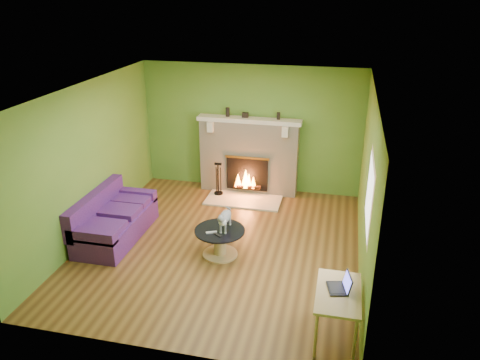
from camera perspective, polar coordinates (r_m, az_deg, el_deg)
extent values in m
plane|color=#523317|center=(7.89, -2.43, -7.96)|extent=(5.00, 5.00, 0.00)
plane|color=white|center=(6.93, -2.78, 10.85)|extent=(5.00, 5.00, 0.00)
plane|color=#4E7F29|center=(9.61, 1.36, 6.26)|extent=(5.00, 0.00, 5.00)
plane|color=#4E7F29|center=(5.20, -9.96, -9.24)|extent=(5.00, 0.00, 5.00)
plane|color=#4E7F29|center=(8.17, -18.00, 2.10)|extent=(0.00, 5.00, 5.00)
plane|color=#4E7F29|center=(7.09, 15.23, -0.71)|extent=(0.00, 5.00, 5.00)
plane|color=silver|center=(6.17, 15.55, -1.81)|extent=(0.00, 1.20, 1.20)
plane|color=white|center=(6.17, 15.47, -1.81)|extent=(0.00, 1.06, 1.06)
cube|color=beige|center=(9.62, 1.12, 2.83)|extent=(2.00, 0.35, 1.50)
cube|color=black|center=(9.56, 0.87, 0.70)|extent=(0.85, 0.03, 0.68)
cube|color=gold|center=(9.42, 0.87, 2.72)|extent=(0.91, 0.02, 0.04)
cylinder|color=black|center=(9.64, 0.82, -0.92)|extent=(0.55, 0.07, 0.07)
cube|color=beige|center=(9.35, 1.12, 7.32)|extent=(2.10, 0.28, 0.08)
cube|color=beige|center=(9.40, -3.63, 6.46)|extent=(0.12, 0.10, 0.20)
cube|color=beige|center=(9.10, 5.52, 5.86)|extent=(0.12, 0.10, 0.20)
cube|color=beige|center=(9.43, 0.43, -2.44)|extent=(1.50, 0.75, 0.03)
cube|color=beige|center=(9.35, 1.12, 7.32)|extent=(2.10, 0.28, 0.08)
cube|color=#3C185B|center=(8.31, -14.79, -5.51)|extent=(0.79, 1.76, 0.40)
cube|color=#3C185B|center=(8.32, -17.23, -3.11)|extent=(0.18, 1.76, 0.50)
cube|color=#3C185B|center=(7.59, -17.64, -6.52)|extent=(0.79, 0.18, 0.20)
cube|color=#3C185B|center=(8.83, -12.67, -1.74)|extent=(0.79, 0.18, 0.20)
cube|color=#3C185B|center=(7.79, -16.31, -5.57)|extent=(0.63, 0.47, 0.11)
cube|color=#3C185B|center=(8.25, -14.40, -3.72)|extent=(0.63, 0.47, 0.11)
cube|color=#3C185B|center=(8.64, -12.96, -2.31)|extent=(0.63, 0.47, 0.11)
cylinder|color=tan|center=(7.63, -2.43, -8.98)|extent=(0.56, 0.56, 0.03)
cylinder|color=tan|center=(7.52, -2.46, -7.62)|extent=(0.20, 0.20, 0.39)
cylinder|color=black|center=(7.42, -2.49, -6.18)|extent=(0.80, 0.80, 0.03)
cube|color=tan|center=(5.81, 11.92, -13.35)|extent=(0.53, 0.91, 0.04)
cylinder|color=tan|center=(5.69, 9.20, -18.27)|extent=(0.04, 0.04, 0.63)
cylinder|color=tan|center=(5.70, 13.80, -18.63)|extent=(0.04, 0.04, 0.63)
cylinder|color=tan|center=(6.33, 9.78, -13.49)|extent=(0.04, 0.04, 0.63)
cylinder|color=tan|center=(6.34, 13.81, -13.82)|extent=(0.04, 0.04, 0.63)
cube|color=#9A999C|center=(7.33, -3.50, -6.38)|extent=(0.17, 0.11, 0.02)
cube|color=black|center=(7.25, -2.71, -6.72)|extent=(0.16, 0.12, 0.02)
cylinder|color=black|center=(9.45, -1.51, 8.29)|extent=(0.08, 0.08, 0.18)
cylinder|color=black|center=(9.26, 4.71, 7.79)|extent=(0.07, 0.07, 0.14)
cube|color=black|center=(9.38, 0.65, 7.93)|extent=(0.12, 0.08, 0.10)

